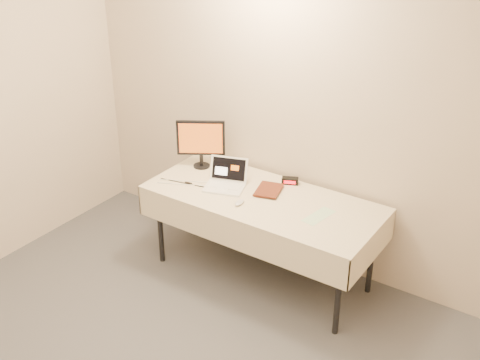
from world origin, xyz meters
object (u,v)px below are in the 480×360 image
Objects in this scene: laptop at (226,180)px; book at (257,176)px; monitor at (201,140)px; table at (262,204)px.

laptop is 0.27m from book.
book is at bearing -0.74° from laptop.
table is at bearing -45.37° from monitor.
laptop is 0.46m from monitor.
monitor is at bearing 136.81° from laptop.
table is at bearing -18.53° from laptop.
table is 4.84× the size of laptop.
book reaches higher than table.
table is 7.32× the size of book.
book is (-0.10, 0.08, 0.19)m from table.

